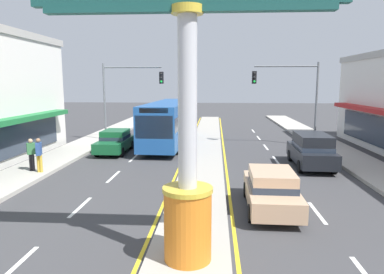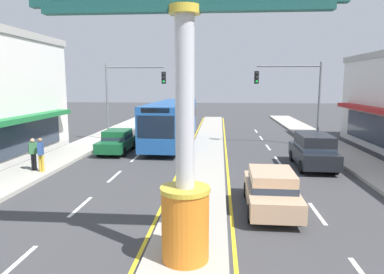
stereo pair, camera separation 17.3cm
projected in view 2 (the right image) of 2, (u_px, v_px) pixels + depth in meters
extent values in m
cube|color=#A39E93|center=(205.00, 158.00, 21.74)|extent=(2.27, 52.00, 0.14)
cube|color=#ADA89E|center=(49.00, 162.00, 20.48)|extent=(2.68, 60.00, 0.18)
cube|color=#ADA89E|center=(370.00, 168.00, 19.06)|extent=(2.68, 60.00, 0.18)
cube|color=silver|center=(14.00, 265.00, 9.10)|extent=(0.14, 2.20, 0.01)
cube|color=silver|center=(81.00, 206.00, 13.43)|extent=(0.14, 2.20, 0.01)
cube|color=silver|center=(115.00, 176.00, 17.77)|extent=(0.14, 2.20, 0.01)
cube|color=silver|center=(135.00, 158.00, 22.10)|extent=(0.14, 2.20, 0.01)
cube|color=silver|center=(149.00, 146.00, 26.43)|extent=(0.14, 2.20, 0.01)
cube|color=silver|center=(159.00, 137.00, 30.77)|extent=(0.14, 2.20, 0.01)
cube|color=silver|center=(167.00, 130.00, 35.10)|extent=(0.14, 2.20, 0.01)
cube|color=silver|center=(317.00, 213.00, 12.74)|extent=(0.14, 2.20, 0.01)
cube|color=silver|center=(292.00, 180.00, 17.07)|extent=(0.14, 2.20, 0.01)
cube|color=silver|center=(278.00, 160.00, 21.41)|extent=(0.14, 2.20, 0.01)
cube|color=silver|center=(268.00, 147.00, 25.74)|extent=(0.14, 2.20, 0.01)
cube|color=silver|center=(261.00, 138.00, 30.08)|extent=(0.14, 2.20, 0.01)
cube|color=silver|center=(256.00, 131.00, 34.41)|extent=(0.14, 2.20, 0.01)
cube|color=yellow|center=(184.00, 159.00, 21.86)|extent=(0.12, 52.00, 0.01)
cube|color=yellow|center=(227.00, 159.00, 21.65)|extent=(0.12, 52.00, 0.01)
cylinder|color=orange|center=(185.00, 226.00, 9.02)|extent=(1.23, 1.23, 1.83)
cylinder|color=gold|center=(185.00, 189.00, 8.87)|extent=(1.29, 1.29, 0.12)
cylinder|color=#B7B7BC|center=(185.00, 102.00, 8.54)|extent=(0.47, 0.47, 4.53)
cylinder|color=gold|center=(185.00, 10.00, 8.20)|extent=(0.76, 0.76, 0.20)
cube|color=#194C47|center=(185.00, 9.00, 8.20)|extent=(6.86, 0.29, 0.16)
cylinder|color=slate|center=(107.00, 103.00, 27.99)|extent=(0.16, 0.16, 6.20)
cylinder|color=slate|center=(135.00, 67.00, 27.38)|extent=(4.62, 0.12, 0.12)
cube|color=black|center=(164.00, 78.00, 27.17)|extent=(0.32, 0.24, 0.92)
sphere|color=black|center=(163.00, 74.00, 26.99)|extent=(0.17, 0.17, 0.17)
sphere|color=black|center=(163.00, 78.00, 27.03)|extent=(0.17, 0.17, 0.17)
sphere|color=#19D83F|center=(164.00, 82.00, 27.08)|extent=(0.17, 0.17, 0.17)
cylinder|color=slate|center=(319.00, 105.00, 25.74)|extent=(0.16, 0.16, 6.20)
cylinder|color=slate|center=(289.00, 66.00, 25.49)|extent=(4.62, 0.12, 0.12)
cube|color=black|center=(257.00, 77.00, 25.64)|extent=(0.32, 0.24, 0.92)
sphere|color=black|center=(257.00, 73.00, 25.46)|extent=(0.17, 0.17, 0.17)
sphere|color=black|center=(257.00, 77.00, 25.50)|extent=(0.17, 0.17, 0.17)
sphere|color=#19D83F|center=(257.00, 82.00, 25.55)|extent=(0.17, 0.17, 0.17)
cube|color=#14562D|center=(117.00, 144.00, 23.76)|extent=(1.76, 4.30, 0.66)
cube|color=#14562D|center=(117.00, 134.00, 23.83)|extent=(1.55, 2.15, 0.60)
cube|color=#283342|center=(117.00, 137.00, 23.86)|extent=(1.59, 2.17, 0.24)
cylinder|color=black|center=(123.00, 152.00, 22.43)|extent=(0.22, 0.62, 0.62)
cylinder|color=black|center=(99.00, 152.00, 22.55)|extent=(0.22, 0.62, 0.62)
cylinder|color=black|center=(134.00, 145.00, 25.05)|extent=(0.22, 0.62, 0.62)
cylinder|color=black|center=(111.00, 144.00, 25.18)|extent=(0.22, 0.62, 0.62)
cube|color=tan|center=(271.00, 194.00, 13.05)|extent=(1.85, 4.34, 0.66)
cube|color=tan|center=(272.00, 179.00, 12.79)|extent=(1.60, 2.18, 0.60)
cube|color=#283342|center=(272.00, 184.00, 12.81)|extent=(1.63, 2.21, 0.24)
cylinder|color=black|center=(247.00, 190.00, 14.49)|extent=(0.23, 0.62, 0.62)
cylinder|color=black|center=(287.00, 191.00, 14.33)|extent=(0.23, 0.62, 0.62)
cylinder|color=black|center=(251.00, 214.00, 11.87)|extent=(0.23, 0.62, 0.62)
cylinder|color=black|center=(300.00, 215.00, 11.71)|extent=(0.23, 0.62, 0.62)
cube|color=#1E5199|center=(172.00, 121.00, 26.53)|extent=(2.90, 11.28, 2.90)
cube|color=#283342|center=(171.00, 117.00, 26.48)|extent=(2.92, 11.06, 0.90)
cube|color=#283342|center=(156.00, 127.00, 21.03)|extent=(2.30, 0.16, 1.40)
cube|color=black|center=(155.00, 111.00, 20.88)|extent=(1.75, 0.14, 0.30)
cylinder|color=black|center=(180.00, 147.00, 23.19)|extent=(0.31, 0.97, 0.96)
cylinder|color=black|center=(146.00, 146.00, 23.45)|extent=(0.31, 0.97, 0.96)
cylinder|color=black|center=(191.00, 133.00, 29.46)|extent=(0.31, 0.97, 0.96)
cylinder|color=black|center=(164.00, 133.00, 29.72)|extent=(0.31, 0.97, 0.96)
cube|color=black|center=(313.00, 155.00, 19.60)|extent=(2.02, 4.65, 0.80)
cube|color=black|center=(314.00, 141.00, 19.30)|extent=(1.74, 2.89, 0.80)
cube|color=#283342|center=(314.00, 146.00, 19.34)|extent=(1.78, 2.92, 0.24)
cylinder|color=black|center=(292.00, 156.00, 21.15)|extent=(0.24, 0.69, 0.68)
cylinder|color=black|center=(322.00, 156.00, 20.97)|extent=(0.24, 0.69, 0.68)
cylinder|color=black|center=(302.00, 167.00, 18.35)|extent=(0.24, 0.69, 0.68)
cylinder|color=black|center=(336.00, 168.00, 18.17)|extent=(0.24, 0.69, 0.68)
cylinder|color=gold|center=(40.00, 163.00, 17.92)|extent=(0.14, 0.14, 0.89)
cylinder|color=gold|center=(43.00, 163.00, 17.91)|extent=(0.14, 0.14, 0.89)
cube|color=#2D4C8C|center=(41.00, 148.00, 17.80)|extent=(0.31, 0.44, 0.65)
sphere|color=#8C6647|center=(40.00, 140.00, 17.73)|extent=(0.22, 0.22, 0.22)
cylinder|color=black|center=(33.00, 162.00, 18.24)|extent=(0.14, 0.14, 0.87)
cylinder|color=black|center=(35.00, 162.00, 18.23)|extent=(0.14, 0.14, 0.87)
cube|color=#336B3D|center=(33.00, 148.00, 18.12)|extent=(0.45, 0.41, 0.59)
sphere|color=tan|center=(32.00, 141.00, 18.06)|extent=(0.22, 0.22, 0.22)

